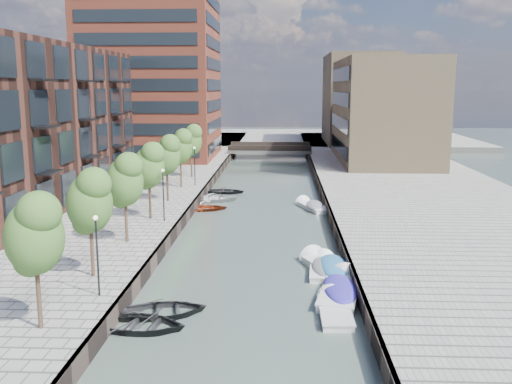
# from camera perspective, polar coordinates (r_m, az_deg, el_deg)

# --- Properties ---
(water) EXTENTS (300.00, 300.00, 0.00)m
(water) POSITION_cam_1_polar(r_m,az_deg,el_deg) (59.97, 0.73, -0.37)
(water) COLOR #38473F
(water) RESTS_ON ground
(quay_right) EXTENTS (20.00, 140.00, 1.00)m
(quay_right) POSITION_cam_1_polar(r_m,az_deg,el_deg) (61.48, 15.80, -0.02)
(quay_right) COLOR gray
(quay_right) RESTS_ON ground
(quay_wall_left) EXTENTS (0.25, 140.00, 1.00)m
(quay_wall_left) POSITION_cam_1_polar(r_m,az_deg,el_deg) (60.38, -5.07, 0.15)
(quay_wall_left) COLOR #332823
(quay_wall_left) RESTS_ON ground
(quay_wall_right) EXTENTS (0.25, 140.00, 1.00)m
(quay_wall_right) POSITION_cam_1_polar(r_m,az_deg,el_deg) (59.99, 6.56, 0.06)
(quay_wall_right) COLOR #332823
(quay_wall_right) RESTS_ON ground
(far_closure) EXTENTS (80.00, 40.00, 1.00)m
(far_closure) POSITION_cam_1_polar(r_m,az_deg,el_deg) (119.36, 1.69, 5.34)
(far_closure) COLOR gray
(far_closure) RESTS_ON ground
(apartment_block) EXTENTS (8.00, 38.00, 14.00)m
(apartment_block) POSITION_cam_1_polar(r_m,az_deg,el_deg) (53.65, -21.65, 6.22)
(apartment_block) COLOR #331A13
(apartment_block) RESTS_ON quay_left
(tower) EXTENTS (18.00, 18.00, 30.00)m
(tower) POSITION_cam_1_polar(r_m,az_deg,el_deg) (86.08, -10.38, 13.48)
(tower) COLOR brown
(tower) RESTS_ON quay_left
(tan_block_near) EXTENTS (12.00, 25.00, 14.00)m
(tan_block_near) POSITION_cam_1_polar(r_m,az_deg,el_deg) (82.14, 12.60, 7.96)
(tan_block_near) COLOR #8E7757
(tan_block_near) RESTS_ON quay_right
(tan_block_far) EXTENTS (12.00, 20.00, 16.00)m
(tan_block_far) POSITION_cam_1_polar(r_m,az_deg,el_deg) (107.80, 10.25, 9.14)
(tan_block_far) COLOR #8E7757
(tan_block_far) RESTS_ON quay_right
(bridge) EXTENTS (13.00, 6.00, 1.30)m
(bridge) POSITION_cam_1_polar(r_m,az_deg,el_deg) (91.42, 1.40, 4.30)
(bridge) COLOR gray
(bridge) RESTS_ON ground
(tree_0) EXTENTS (2.50, 2.50, 5.95)m
(tree_0) POSITION_cam_1_polar(r_m,az_deg,el_deg) (25.84, -21.31, -3.75)
(tree_0) COLOR #382619
(tree_0) RESTS_ON quay_left
(tree_1) EXTENTS (2.50, 2.50, 5.95)m
(tree_1) POSITION_cam_1_polar(r_m,az_deg,el_deg) (32.19, -16.33, -0.73)
(tree_1) COLOR #382619
(tree_1) RESTS_ON quay_left
(tree_2) EXTENTS (2.50, 2.50, 5.95)m
(tree_2) POSITION_cam_1_polar(r_m,az_deg,el_deg) (38.77, -13.02, 1.29)
(tree_2) COLOR #382619
(tree_2) RESTS_ON quay_left
(tree_3) EXTENTS (2.50, 2.50, 5.95)m
(tree_3) POSITION_cam_1_polar(r_m,az_deg,el_deg) (45.48, -10.67, 2.72)
(tree_3) COLOR #382619
(tree_3) RESTS_ON quay_left
(tree_4) EXTENTS (2.50, 2.50, 5.95)m
(tree_4) POSITION_cam_1_polar(r_m,az_deg,el_deg) (52.26, -8.93, 3.78)
(tree_4) COLOR #382619
(tree_4) RESTS_ON quay_left
(tree_5) EXTENTS (2.50, 2.50, 5.95)m
(tree_5) POSITION_cam_1_polar(r_m,az_deg,el_deg) (59.09, -7.59, 4.58)
(tree_5) COLOR #382619
(tree_5) RESTS_ON quay_left
(tree_6) EXTENTS (2.50, 2.50, 5.95)m
(tree_6) POSITION_cam_1_polar(r_m,az_deg,el_deg) (65.96, -6.52, 5.22)
(tree_6) COLOR #382619
(tree_6) RESTS_ON quay_left
(lamp_0) EXTENTS (0.24, 0.24, 4.12)m
(lamp_0) POSITION_cam_1_polar(r_m,az_deg,el_deg) (29.43, -15.62, -5.33)
(lamp_0) COLOR black
(lamp_0) RESTS_ON quay_left
(lamp_1) EXTENTS (0.24, 0.24, 4.12)m
(lamp_1) POSITION_cam_1_polar(r_m,az_deg,el_deg) (44.51, -9.26, 0.26)
(lamp_1) COLOR black
(lamp_1) RESTS_ON quay_left
(lamp_2) EXTENTS (0.24, 0.24, 4.12)m
(lamp_2) POSITION_cam_1_polar(r_m,az_deg,el_deg) (60.07, -6.15, 2.99)
(lamp_2) COLOR black
(lamp_2) RESTS_ON quay_left
(sloop_0) EXTENTS (5.17, 4.24, 0.94)m
(sloop_0) POSITION_cam_1_polar(r_m,az_deg,el_deg) (29.77, -9.33, -12.05)
(sloop_0) COLOR black
(sloop_0) RESTS_ON ground
(sloop_1) EXTENTS (5.10, 3.95, 0.97)m
(sloop_1) POSITION_cam_1_polar(r_m,az_deg,el_deg) (28.41, -11.72, -13.27)
(sloop_1) COLOR black
(sloop_1) RESTS_ON ground
(sloop_2) EXTENTS (4.48, 3.50, 0.85)m
(sloop_2) POSITION_cam_1_polar(r_m,az_deg,el_deg) (53.22, -5.09, -1.81)
(sloop_2) COLOR maroon
(sloop_2) RESTS_ON ground
(sloop_3) EXTENTS (5.42, 4.22, 1.03)m
(sloop_3) POSITION_cam_1_polar(r_m,az_deg,el_deg) (57.10, -4.30, -0.95)
(sloop_3) COLOR silver
(sloop_3) RESTS_ON ground
(sloop_4) EXTENTS (4.31, 3.22, 0.85)m
(sloop_4) POSITION_cam_1_polar(r_m,az_deg,el_deg) (61.50, -3.09, -0.10)
(sloop_4) COLOR black
(sloop_4) RESTS_ON ground
(motorboat_0) EXTENTS (3.94, 5.94, 1.88)m
(motorboat_0) POSITION_cam_1_polar(r_m,az_deg,el_deg) (36.10, 7.34, -7.51)
(motorboat_0) COLOR silver
(motorboat_0) RESTS_ON ground
(motorboat_1) EXTENTS (1.92, 4.73, 1.54)m
(motorboat_1) POSITION_cam_1_polar(r_m,az_deg,el_deg) (36.14, 6.75, -7.54)
(motorboat_1) COLOR silver
(motorboat_1) RESTS_ON ground
(motorboat_2) EXTENTS (1.59, 4.49, 1.49)m
(motorboat_2) POSITION_cam_1_polar(r_m,az_deg,el_deg) (30.08, 7.78, -11.57)
(motorboat_2) COLOR silver
(motorboat_2) RESTS_ON ground
(motorboat_3) EXTENTS (3.04, 5.94, 1.89)m
(motorboat_3) POSITION_cam_1_polar(r_m,az_deg,el_deg) (32.43, 8.48, -9.65)
(motorboat_3) COLOR silver
(motorboat_3) RESTS_ON ground
(motorboat_4) EXTENTS (3.37, 5.15, 1.63)m
(motorboat_4) POSITION_cam_1_polar(r_m,az_deg,el_deg) (53.91, 5.64, -1.45)
(motorboat_4) COLOR white
(motorboat_4) RESTS_ON ground
(car) EXTENTS (1.97, 3.57, 1.15)m
(car) POSITION_cam_1_polar(r_m,az_deg,el_deg) (83.43, 9.35, 3.68)
(car) COLOR gray
(car) RESTS_ON quay_right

